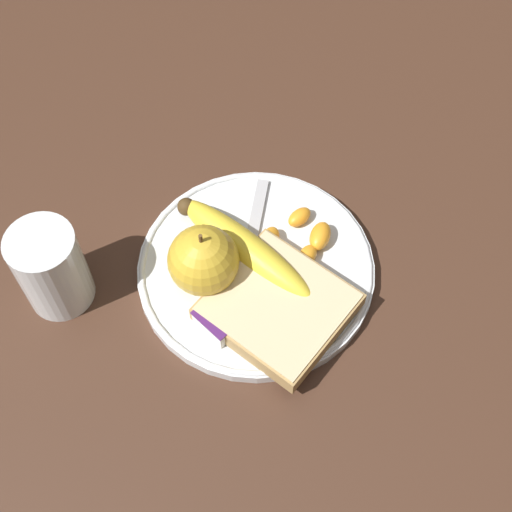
% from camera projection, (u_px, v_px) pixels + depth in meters
% --- Properties ---
extents(ground_plane, '(3.00, 3.00, 0.00)m').
position_uv_depth(ground_plane, '(256.00, 272.00, 0.72)').
color(ground_plane, '#42281C').
extents(plate, '(0.24, 0.24, 0.01)m').
position_uv_depth(plate, '(256.00, 268.00, 0.71)').
color(plate, silver).
rests_on(plate, ground_plane).
extents(juice_glass, '(0.06, 0.06, 0.10)m').
position_uv_depth(juice_glass, '(52.00, 270.00, 0.67)').
color(juice_glass, silver).
rests_on(juice_glass, ground_plane).
extents(apple, '(0.07, 0.07, 0.08)m').
position_uv_depth(apple, '(203.00, 260.00, 0.67)').
color(apple, gold).
rests_on(apple, plate).
extents(banana, '(0.17, 0.04, 0.03)m').
position_uv_depth(banana, '(242.00, 250.00, 0.70)').
color(banana, yellow).
rests_on(banana, plate).
extents(bread_slice, '(0.13, 0.13, 0.02)m').
position_uv_depth(bread_slice, '(278.00, 307.00, 0.67)').
color(bread_slice, '#AB8751').
rests_on(bread_slice, plate).
extents(fork, '(0.12, 0.15, 0.00)m').
position_uv_depth(fork, '(247.00, 263.00, 0.71)').
color(fork, '#B2B2B7').
rests_on(fork, plate).
extents(jam_packet, '(0.04, 0.03, 0.02)m').
position_uv_depth(jam_packet, '(219.00, 320.00, 0.66)').
color(jam_packet, white).
rests_on(jam_packet, plate).
extents(orange_segment_0, '(0.03, 0.04, 0.02)m').
position_uv_depth(orange_segment_0, '(320.00, 236.00, 0.71)').
color(orange_segment_0, orange).
rests_on(orange_segment_0, plate).
extents(orange_segment_1, '(0.02, 0.03, 0.02)m').
position_uv_depth(orange_segment_1, '(307.00, 257.00, 0.70)').
color(orange_segment_1, orange).
rests_on(orange_segment_1, plate).
extents(orange_segment_2, '(0.02, 0.03, 0.01)m').
position_uv_depth(orange_segment_2, '(304.00, 281.00, 0.69)').
color(orange_segment_2, orange).
rests_on(orange_segment_2, plate).
extents(orange_segment_3, '(0.03, 0.02, 0.02)m').
position_uv_depth(orange_segment_3, '(317.00, 280.00, 0.69)').
color(orange_segment_3, orange).
rests_on(orange_segment_3, plate).
extents(orange_segment_4, '(0.02, 0.03, 0.02)m').
position_uv_depth(orange_segment_4, '(299.00, 217.00, 0.73)').
color(orange_segment_4, orange).
rests_on(orange_segment_4, plate).
extents(orange_segment_5, '(0.03, 0.04, 0.02)m').
position_uv_depth(orange_segment_5, '(269.00, 240.00, 0.71)').
color(orange_segment_5, orange).
rests_on(orange_segment_5, plate).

